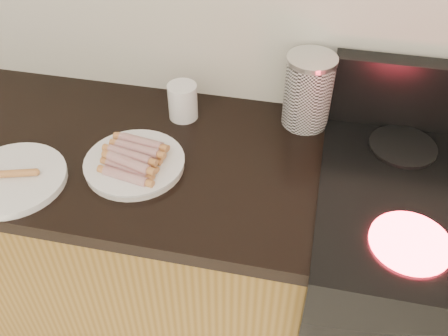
% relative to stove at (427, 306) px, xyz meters
% --- Properties ---
extents(stove, '(0.76, 0.65, 0.91)m').
position_rel_stove_xyz_m(stove, '(0.00, 0.00, 0.00)').
color(stove, black).
rests_on(stove, floor).
extents(burner_near_left, '(0.18, 0.18, 0.01)m').
position_rel_stove_xyz_m(burner_near_left, '(-0.17, -0.17, 0.46)').
color(burner_near_left, '#FF1E2D').
rests_on(burner_near_left, stove).
extents(burner_far_left, '(0.18, 0.18, 0.01)m').
position_rel_stove_xyz_m(burner_far_left, '(-0.17, 0.17, 0.46)').
color(burner_far_left, black).
rests_on(burner_far_left, stove).
extents(main_plate, '(0.31, 0.31, 0.02)m').
position_rel_stove_xyz_m(main_plate, '(-0.86, -0.05, 0.45)').
color(main_plate, white).
rests_on(main_plate, counter_slab).
extents(side_plate, '(0.35, 0.35, 0.02)m').
position_rel_stove_xyz_m(side_plate, '(-1.14, -0.17, 0.45)').
color(side_plate, white).
rests_on(side_plate, counter_slab).
extents(hotdog_pile, '(0.12, 0.19, 0.05)m').
position_rel_stove_xyz_m(hotdog_pile, '(-0.86, -0.05, 0.48)').
color(hotdog_pile, brown).
rests_on(hotdog_pile, main_plate).
extents(plain_sausages, '(0.13, 0.06, 0.02)m').
position_rel_stove_xyz_m(plain_sausages, '(-1.14, -0.17, 0.47)').
color(plain_sausages, '#C07343').
rests_on(plain_sausages, side_plate).
extents(canister, '(0.14, 0.14, 0.21)m').
position_rel_stove_xyz_m(canister, '(-0.44, 0.24, 0.55)').
color(canister, white).
rests_on(canister, counter_slab).
extents(mug, '(0.10, 0.10, 0.11)m').
position_rel_stove_xyz_m(mug, '(-0.79, 0.20, 0.50)').
color(mug, white).
rests_on(mug, counter_slab).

